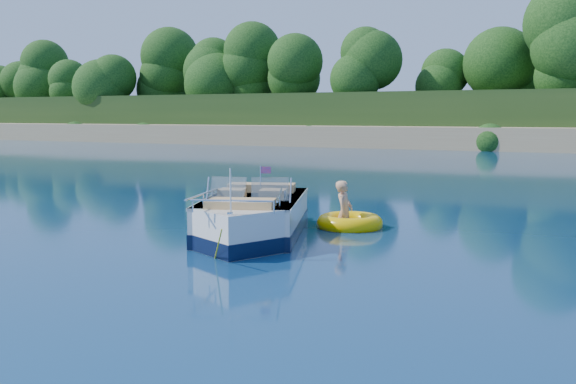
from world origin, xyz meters
name	(u,v)px	position (x,y,z in m)	size (l,w,h in m)	color
ground	(169,261)	(0.00, 0.00, 0.00)	(160.00, 160.00, 0.00)	#091C42
shoreline	(532,128)	(0.00, 63.77, 0.98)	(170.00, 59.00, 6.00)	tan
treeline	(507,70)	(0.04, 41.01, 5.55)	(150.00, 7.12, 8.19)	black
motorboat	(252,220)	(0.22, 2.33, 0.33)	(2.79, 4.84, 1.68)	white
tow_tube	(350,223)	(1.54, 4.15, 0.09)	(1.74, 1.74, 0.36)	#F5BD03
boy	(344,226)	(1.39, 4.23, 0.00)	(0.51, 0.33, 1.39)	tan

